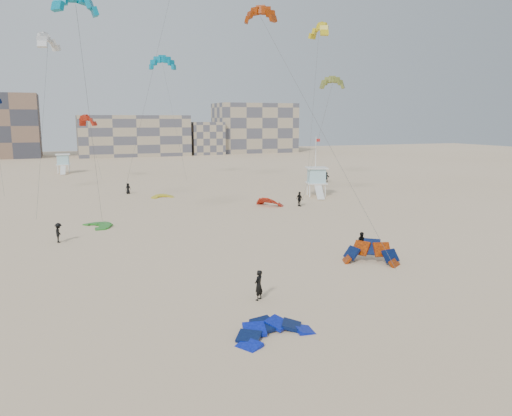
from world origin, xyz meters
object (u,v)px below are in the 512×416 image
object	(u,v)px
kite_ground_orange	(370,263)
kitesurfer_main	(259,285)
kite_ground_blue	(273,335)
lifeguard_tower_near	(316,182)

from	to	relation	value
kite_ground_orange	kitesurfer_main	xyz separation A→B (m)	(-10.74, -4.29, 0.92)
kite_ground_orange	kitesurfer_main	world-z (taller)	kite_ground_orange
kite_ground_blue	kitesurfer_main	xyz separation A→B (m)	(1.13, 4.94, 0.92)
kite_ground_blue	kitesurfer_main	size ratio (longest dim) A/B	2.14
kite_ground_blue	kite_ground_orange	bearing A→B (deg)	25.70
kitesurfer_main	lifeguard_tower_near	distance (m)	42.46
kite_ground_blue	kite_ground_orange	xyz separation A→B (m)	(11.88, 9.23, 0.00)
kitesurfer_main	lifeguard_tower_near	size ratio (longest dim) A/B	0.31
kite_ground_blue	kite_ground_orange	size ratio (longest dim) A/B	0.94
kite_ground_orange	kitesurfer_main	distance (m)	11.61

